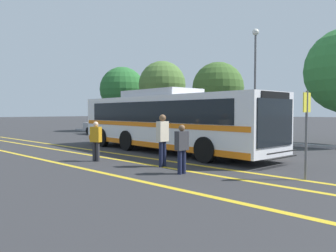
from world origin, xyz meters
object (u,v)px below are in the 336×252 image
(pedestrian_0, at_px, (182,146))
(pedestrian_2, at_px, (96,139))
(parked_car_1, at_px, (147,128))
(street_lamp, at_px, (255,68))
(tree_0, at_px, (162,85))
(tree_1, at_px, (122,90))
(transit_bus, at_px, (168,120))
(tree_3, at_px, (218,88))
(parked_car_0, at_px, (106,126))
(bus_stop_sign, at_px, (306,124))
(pedestrian_1, at_px, (163,137))

(pedestrian_0, xyz_separation_m, pedestrian_2, (-4.18, -0.33, 0.01))
(parked_car_1, relative_size, pedestrian_2, 2.67)
(street_lamp, height_order, tree_0, street_lamp)
(tree_1, bearing_deg, transit_bus, -31.49)
(parked_car_1, xyz_separation_m, tree_3, (2.03, 6.02, 3.17))
(parked_car_0, distance_m, parked_car_1, 5.23)
(parked_car_1, relative_size, tree_0, 0.64)
(bus_stop_sign, bearing_deg, tree_0, -118.78)
(parked_car_1, bearing_deg, bus_stop_sign, 62.27)
(parked_car_0, relative_size, bus_stop_sign, 1.82)
(pedestrian_2, distance_m, tree_0, 17.55)
(bus_stop_sign, bearing_deg, tree_1, -111.21)
(pedestrian_1, bearing_deg, pedestrian_0, -110.99)
(pedestrian_0, xyz_separation_m, tree_0, (-14.24, 13.62, 3.51))
(transit_bus, distance_m, parked_car_0, 12.90)
(bus_stop_sign, height_order, tree_3, tree_3)
(pedestrian_1, distance_m, bus_stop_sign, 4.72)
(tree_0, distance_m, tree_3, 5.49)
(pedestrian_1, height_order, tree_0, tree_0)
(parked_car_1, distance_m, pedestrian_0, 13.94)
(pedestrian_0, distance_m, pedestrian_2, 4.19)
(parked_car_0, bearing_deg, transit_bus, 68.25)
(parked_car_1, xyz_separation_m, pedestrian_0, (10.91, -8.67, 0.14))
(pedestrian_0, relative_size, tree_3, 0.26)
(parked_car_0, relative_size, pedestrian_0, 3.00)
(transit_bus, xyz_separation_m, pedestrian_0, (4.25, -3.85, -0.67))
(pedestrian_1, height_order, tree_1, tree_1)
(transit_bus, height_order, street_lamp, street_lamp)
(transit_bus, distance_m, street_lamp, 8.76)
(transit_bus, bearing_deg, pedestrian_2, 6.47)
(transit_bus, bearing_deg, tree_0, -128.91)
(parked_car_1, relative_size, tree_1, 0.65)
(pedestrian_2, relative_size, tree_1, 0.24)
(parked_car_0, distance_m, pedestrian_1, 16.90)
(pedestrian_1, height_order, street_lamp, street_lamp)
(pedestrian_0, distance_m, pedestrian_1, 1.50)
(parked_car_1, bearing_deg, street_lamp, 113.92)
(bus_stop_sign, bearing_deg, transit_bus, -100.15)
(pedestrian_0, distance_m, street_lamp, 13.23)
(parked_car_1, xyz_separation_m, tree_0, (-3.33, 4.95, 3.65))
(pedestrian_2, distance_m, street_lamp, 12.91)
(transit_bus, height_order, parked_car_0, transit_bus)
(parked_car_0, bearing_deg, tree_1, -142.84)
(parked_car_1, height_order, tree_0, tree_0)
(parked_car_0, bearing_deg, bus_stop_sign, 70.85)
(pedestrian_0, xyz_separation_m, bus_stop_sign, (3.15, 1.77, 0.73))
(parked_car_0, relative_size, tree_1, 0.72)
(pedestrian_1, xyz_separation_m, bus_stop_sign, (4.53, 1.22, 0.53))
(pedestrian_1, xyz_separation_m, tree_3, (-7.50, 14.15, 2.82))
(parked_car_0, xyz_separation_m, pedestrian_2, (11.95, -9.12, 0.15))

